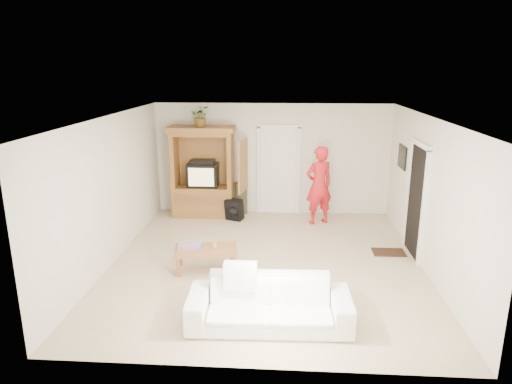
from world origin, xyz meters
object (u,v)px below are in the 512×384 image
sofa (269,303)px  coffee_table (206,251)px  armoire (204,178)px  man (319,185)px

sofa → coffee_table: bearing=122.9°
armoire → man: (2.64, -0.42, -0.03)m
armoire → sofa: size_ratio=0.96×
sofa → man: bearing=76.0°
armoire → man: 2.67m
man → sofa: bearing=53.1°
coffee_table → sofa: bearing=-65.0°
armoire → sofa: armoire is taller
man → coffee_table: bearing=26.7°
man → coffee_table: size_ratio=1.53×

